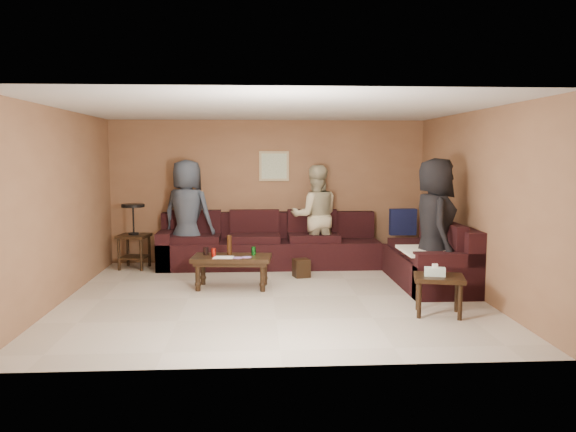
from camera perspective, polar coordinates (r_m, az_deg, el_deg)
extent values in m
plane|color=beige|center=(7.64, -1.51, -8.21)|extent=(5.50, 5.50, 0.00)
cube|color=beige|center=(7.41, -1.57, 10.46)|extent=(5.50, 5.00, 0.10)
cube|color=#885F40|center=(9.91, -2.00, 2.49)|extent=(5.50, 0.10, 2.50)
cube|color=#885F40|center=(4.94, -0.61, -1.46)|extent=(5.50, 0.10, 2.50)
cube|color=#885F40|center=(7.83, -22.09, 0.98)|extent=(0.10, 5.00, 2.50)
cube|color=#885F40|center=(7.99, 18.57, 1.22)|extent=(0.10, 5.00, 2.50)
cube|color=black|center=(9.59, -1.92, -3.82)|extent=(3.70, 0.90, 0.45)
cube|color=black|center=(9.85, -1.97, -0.90)|extent=(3.70, 0.24, 0.45)
cube|color=black|center=(9.69, -12.22, -3.32)|extent=(0.24, 0.90, 0.63)
cube|color=black|center=(8.55, 14.01, -5.27)|extent=(0.90, 2.00, 0.45)
cube|color=black|center=(8.58, 16.20, -2.24)|extent=(0.24, 2.00, 0.45)
cube|color=black|center=(7.71, 15.98, -5.90)|extent=(0.90, 0.24, 0.63)
cube|color=#14183F|center=(9.84, 11.58, -0.59)|extent=(0.45, 0.14, 0.45)
cube|color=white|center=(8.06, 15.03, -3.43)|extent=(1.00, 0.85, 0.04)
cube|color=black|center=(8.07, -5.73, -4.27)|extent=(1.16, 0.65, 0.06)
cube|color=black|center=(8.08, -5.72, -4.70)|extent=(1.07, 0.56, 0.05)
cylinder|color=black|center=(7.99, -9.15, -6.13)|extent=(0.07, 0.07, 0.40)
cylinder|color=black|center=(7.88, -2.59, -6.25)|extent=(0.07, 0.07, 0.40)
cylinder|color=black|center=(8.38, -8.63, -5.54)|extent=(0.07, 0.07, 0.40)
cylinder|color=black|center=(8.27, -2.38, -5.63)|extent=(0.07, 0.07, 0.40)
cylinder|color=red|center=(8.04, -7.57, -3.68)|extent=(0.07, 0.07, 0.12)
cylinder|color=#147220|center=(8.12, -3.51, -3.54)|extent=(0.07, 0.07, 0.12)
cylinder|color=#311A0B|center=(8.17, -5.98, -2.94)|extent=(0.07, 0.07, 0.28)
cylinder|color=black|center=(8.19, -8.33, -3.54)|extent=(0.08, 0.08, 0.11)
cube|color=white|center=(7.96, -6.57, -4.20)|extent=(0.30, 0.24, 0.00)
cylinder|color=#F155A3|center=(7.91, -5.14, -4.25)|extent=(0.14, 0.14, 0.01)
cylinder|color=#F155A3|center=(7.94, -4.23, -4.19)|extent=(0.14, 0.14, 0.01)
cube|color=black|center=(9.72, -15.39, -1.96)|extent=(0.55, 0.55, 0.05)
cube|color=black|center=(9.78, -15.33, -4.05)|extent=(0.48, 0.48, 0.03)
cylinder|color=black|center=(9.66, -16.80, -3.71)|extent=(0.05, 0.05, 0.55)
cylinder|color=black|center=(9.52, -14.69, -3.79)|extent=(0.05, 0.05, 0.55)
cylinder|color=black|center=(10.01, -15.96, -3.34)|extent=(0.05, 0.05, 0.55)
cylinder|color=black|center=(9.87, -13.92, -3.41)|extent=(0.05, 0.05, 0.55)
cylinder|color=black|center=(9.72, -15.40, -1.73)|extent=(0.17, 0.17, 0.03)
cylinder|color=black|center=(9.69, -15.44, -0.32)|extent=(0.03, 0.03, 0.46)
cylinder|color=black|center=(9.66, -15.48, 1.02)|extent=(0.38, 0.38, 0.05)
cube|color=black|center=(6.94, 15.09, -6.10)|extent=(0.67, 0.60, 0.05)
cylinder|color=black|center=(6.80, 13.19, -8.24)|extent=(0.05, 0.05, 0.45)
cylinder|color=black|center=(6.84, 17.09, -8.28)|extent=(0.05, 0.05, 0.45)
cylinder|color=black|center=(7.15, 13.07, -7.53)|extent=(0.05, 0.05, 0.45)
cylinder|color=black|center=(7.18, 16.78, -7.57)|extent=(0.05, 0.05, 0.45)
cube|color=white|center=(6.91, 14.69, -5.50)|extent=(0.26, 0.18, 0.10)
cube|color=white|center=(6.89, 14.71, -4.93)|extent=(0.06, 0.04, 0.05)
cube|color=black|center=(8.80, 1.36, -5.30)|extent=(0.28, 0.28, 0.28)
cube|color=tan|center=(9.87, -1.43, 5.09)|extent=(0.52, 0.03, 0.52)
cube|color=silver|center=(9.86, -1.43, 5.09)|extent=(0.44, 0.01, 0.44)
imported|color=#323A45|center=(9.50, -10.17, 0.17)|extent=(1.04, 0.88, 1.82)
imported|color=#C1B68F|center=(9.52, 2.80, -0.02)|extent=(0.87, 0.69, 1.73)
imported|color=black|center=(8.05, 14.69, -0.91)|extent=(0.68, 0.97, 1.86)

